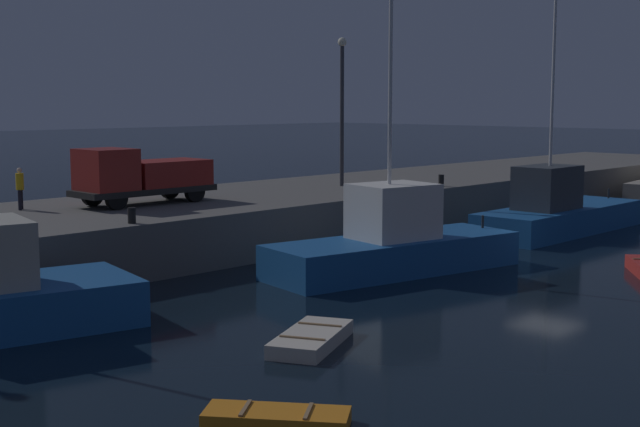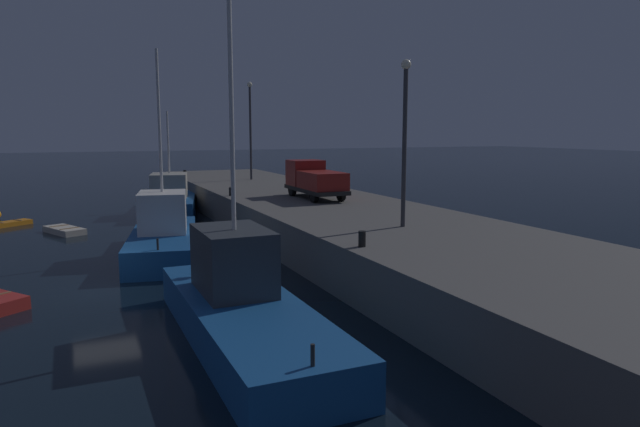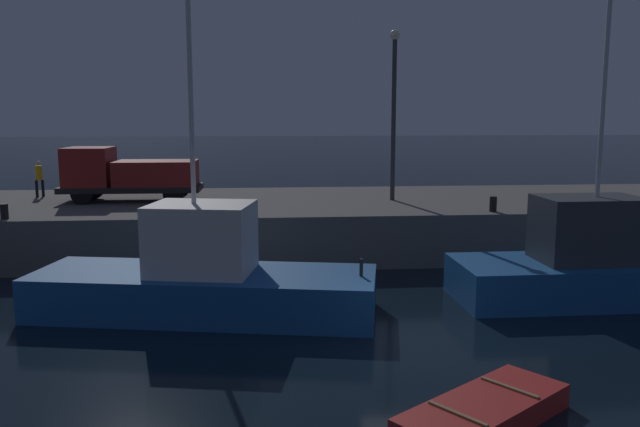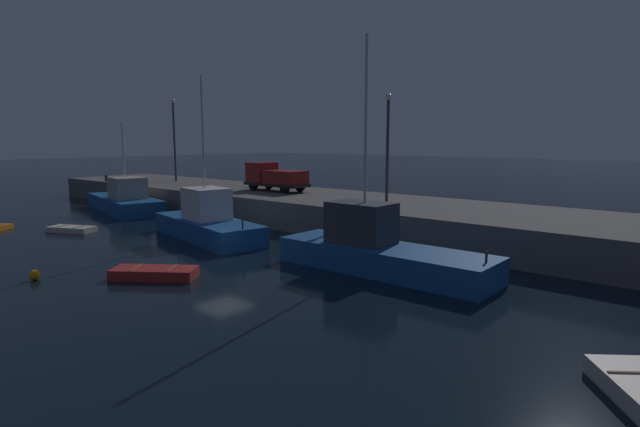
# 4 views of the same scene
# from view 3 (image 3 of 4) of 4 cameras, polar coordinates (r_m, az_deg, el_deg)

# --- Properties ---
(ground_plane) EXTENTS (320.00, 320.00, 0.00)m
(ground_plane) POSITION_cam_3_polar(r_m,az_deg,el_deg) (16.81, 8.57, -11.54)
(ground_plane) COLOR black
(pier_quay) EXTENTS (75.52, 9.85, 2.04)m
(pier_quay) POSITION_cam_3_polar(r_m,az_deg,el_deg) (29.00, 2.53, -0.73)
(pier_quay) COLOR #5B5956
(pier_quay) RESTS_ON ground
(fishing_trawler_red) EXTENTS (10.97, 3.26, 11.24)m
(fishing_trawler_red) POSITION_cam_3_polar(r_m,az_deg,el_deg) (22.51, 24.83, -4.32)
(fishing_trawler_red) COLOR #195193
(fishing_trawler_red) RESTS_ON ground
(fishing_boat_blue) EXTENTS (10.35, 5.00, 10.29)m
(fishing_boat_blue) POSITION_cam_3_polar(r_m,az_deg,el_deg) (19.17, -10.23, -5.72)
(fishing_boat_blue) COLOR #195193
(fishing_boat_blue) RESTS_ON ground
(dinghy_orange_near) EXTENTS (3.91, 3.41, 0.52)m
(dinghy_orange_near) POSITION_cam_3_polar(r_m,az_deg,el_deg) (13.08, 14.29, -16.70)
(dinghy_orange_near) COLOR #B22823
(dinghy_orange_near) RESTS_ON ground
(lamp_post_east) EXTENTS (0.44, 0.44, 7.34)m
(lamp_post_east) POSITION_cam_3_polar(r_m,az_deg,el_deg) (28.54, 6.55, 9.85)
(lamp_post_east) COLOR #38383D
(lamp_post_east) RESTS_ON pier_quay
(utility_truck) EXTENTS (5.97, 2.21, 2.35)m
(utility_truck) POSITION_cam_3_polar(r_m,az_deg,el_deg) (29.27, -16.68, 3.36)
(utility_truck) COLOR black
(utility_truck) RESTS_ON pier_quay
(dockworker) EXTENTS (0.42, 0.42, 1.65)m
(dockworker) POSITION_cam_3_polar(r_m,az_deg,el_deg) (32.18, -23.58, 3.01)
(dockworker) COLOR black
(dockworker) RESTS_ON pier_quay
(bollard_west) EXTENTS (0.28, 0.28, 0.59)m
(bollard_west) POSITION_cam_3_polar(r_m,az_deg,el_deg) (26.02, 15.06, 0.81)
(bollard_west) COLOR black
(bollard_west) RESTS_ON pier_quay
(bollard_east) EXTENTS (0.28, 0.28, 0.56)m
(bollard_east) POSITION_cam_3_polar(r_m,az_deg,el_deg) (26.01, -26.14, 0.17)
(bollard_east) COLOR black
(bollard_east) RESTS_ON pier_quay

